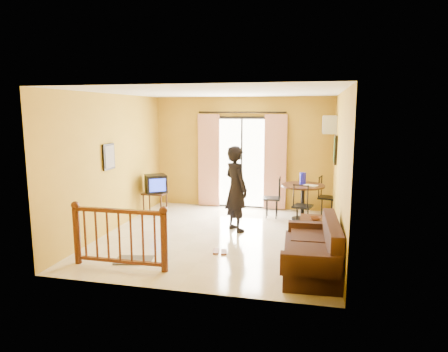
% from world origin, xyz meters
% --- Properties ---
extents(ground, '(5.00, 5.00, 0.00)m').
position_xyz_m(ground, '(0.00, 0.00, 0.00)').
color(ground, beige).
rests_on(ground, ground).
extents(room_shell, '(5.00, 5.00, 5.00)m').
position_xyz_m(room_shell, '(0.00, 0.00, 1.70)').
color(room_shell, white).
rests_on(room_shell, ground).
extents(balcony_door, '(2.25, 0.14, 2.46)m').
position_xyz_m(balcony_door, '(0.00, 2.43, 1.19)').
color(balcony_door, black).
rests_on(balcony_door, ground).
extents(tv_table, '(0.53, 0.44, 0.53)m').
position_xyz_m(tv_table, '(-1.90, 1.32, 0.45)').
color(tv_table, black).
rests_on(tv_table, ground).
extents(television, '(0.63, 0.62, 0.43)m').
position_xyz_m(television, '(-1.87, 1.32, 0.74)').
color(television, black).
rests_on(television, tv_table).
extents(picture_left, '(0.05, 0.42, 0.52)m').
position_xyz_m(picture_left, '(-2.22, -0.20, 1.55)').
color(picture_left, black).
rests_on(picture_left, room_shell).
extents(dining_table, '(0.97, 0.97, 0.81)m').
position_xyz_m(dining_table, '(1.57, 1.61, 0.64)').
color(dining_table, black).
rests_on(dining_table, ground).
extents(water_jug, '(0.14, 0.14, 0.27)m').
position_xyz_m(water_jug, '(1.55, 1.68, 0.94)').
color(water_jug, '#1514C3').
rests_on(water_jug, dining_table).
extents(serving_tray, '(0.33, 0.28, 0.02)m').
position_xyz_m(serving_tray, '(1.73, 1.51, 0.82)').
color(serving_tray, white).
rests_on(serving_tray, dining_table).
extents(dining_chairs, '(1.69, 1.48, 0.95)m').
position_xyz_m(dining_chairs, '(1.52, 1.56, 0.00)').
color(dining_chairs, black).
rests_on(dining_chairs, ground).
extents(air_conditioner, '(0.31, 0.60, 0.40)m').
position_xyz_m(air_conditioner, '(2.09, 1.95, 2.15)').
color(air_conditioner, silver).
rests_on(air_conditioner, room_shell).
extents(botanical_print, '(0.05, 0.50, 0.60)m').
position_xyz_m(botanical_print, '(2.22, 1.30, 1.65)').
color(botanical_print, black).
rests_on(botanical_print, room_shell).
extents(coffee_table, '(0.56, 1.00, 0.44)m').
position_xyz_m(coffee_table, '(1.85, -0.07, 0.30)').
color(coffee_table, black).
rests_on(coffee_table, ground).
extents(bowl, '(0.24, 0.24, 0.06)m').
position_xyz_m(bowl, '(1.85, -0.02, 0.47)').
color(bowl, brown).
rests_on(bowl, coffee_table).
extents(sofa, '(0.89, 1.77, 0.83)m').
position_xyz_m(sofa, '(1.85, -1.41, 0.31)').
color(sofa, black).
rests_on(sofa, ground).
extents(standing_person, '(0.75, 0.75, 1.76)m').
position_xyz_m(standing_person, '(0.25, 0.46, 0.88)').
color(standing_person, black).
rests_on(standing_person, ground).
extents(stair_balustrade, '(1.63, 0.13, 1.04)m').
position_xyz_m(stair_balustrade, '(-1.15, -1.90, 0.56)').
color(stair_balustrade, '#471E0F').
rests_on(stair_balustrade, ground).
extents(doormat, '(0.67, 0.51, 0.02)m').
position_xyz_m(doormat, '(-1.07, -1.60, 0.01)').
color(doormat, '#544F43').
rests_on(doormat, ground).
extents(sandals, '(0.29, 0.27, 0.03)m').
position_xyz_m(sandals, '(0.24, -0.91, 0.01)').
color(sandals, brown).
rests_on(sandals, ground).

